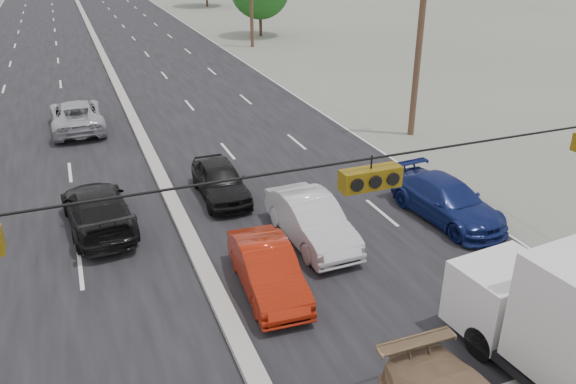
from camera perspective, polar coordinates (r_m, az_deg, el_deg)
name	(u,v)px	position (r m, az deg, el deg)	size (l,w,h in m)	color
road_surface	(117,87)	(38.54, -16.95, 10.19)	(20.00, 160.00, 0.02)	black
center_median	(117,85)	(38.51, -16.97, 10.34)	(0.50, 160.00, 0.20)	gray
utility_pole_right_b	(421,28)	(27.39, 13.33, 15.89)	(1.60, 0.30, 10.00)	#422D1E
traffic_signals	(365,177)	(9.22, 7.84, 1.55)	(25.00, 0.30, 0.54)	black
red_sedan	(268,270)	(15.57, -2.08, -7.93)	(1.42, 4.06, 1.34)	#951B09
queue_car_a	(220,181)	(21.05, -6.90, 1.15)	(1.63, 4.04, 1.38)	black
queue_car_b	(311,220)	(17.95, 2.38, -2.91)	(1.56, 4.47, 1.47)	silver
queue_car_d	(447,201)	(20.10, 15.81, -0.86)	(1.93, 4.74, 1.37)	#101C53
oncoming_near	(97,210)	(19.73, -18.79, -1.70)	(1.99, 4.90, 1.42)	black
oncoming_far	(76,115)	(30.31, -20.70, 7.28)	(2.45, 5.32, 1.48)	#A1A4A8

